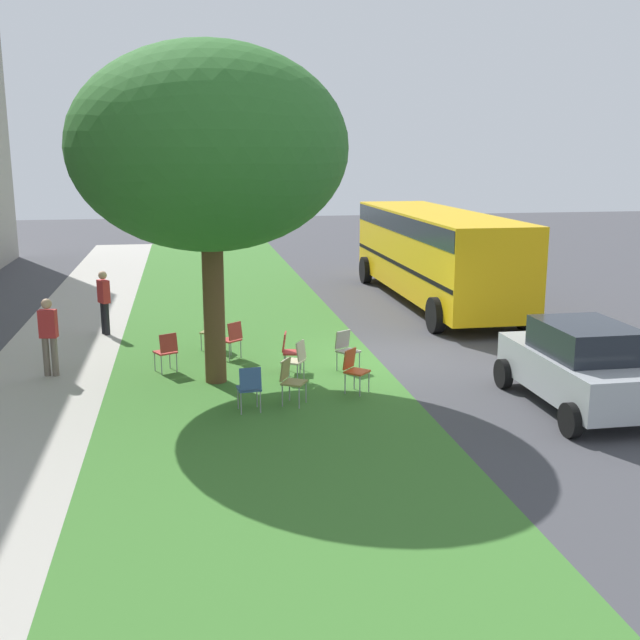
% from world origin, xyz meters
% --- Properties ---
extents(ground, '(80.00, 80.00, 0.00)m').
position_xyz_m(ground, '(0.00, 0.00, 0.00)').
color(ground, '#424247').
extents(grass_verge, '(48.00, 6.00, 0.01)m').
position_xyz_m(grass_verge, '(0.00, 3.20, 0.00)').
color(grass_verge, '#3D752D').
rests_on(grass_verge, ground).
extents(sidewalk_strip, '(48.00, 2.80, 0.01)m').
position_xyz_m(sidewalk_strip, '(0.00, 7.60, 0.00)').
color(sidewalk_strip, '#ADA89E').
rests_on(sidewalk_strip, ground).
extents(street_tree, '(5.50, 5.50, 6.82)m').
position_xyz_m(street_tree, '(-1.05, 3.97, 4.77)').
color(street_tree, brown).
rests_on(street_tree, ground).
extents(chair_0, '(0.57, 0.57, 0.88)m').
position_xyz_m(chair_0, '(-0.69, 1.12, 0.52)').
color(chair_0, '#ADA393').
rests_on(chair_0, ground).
extents(chair_1, '(0.57, 0.57, 0.88)m').
position_xyz_m(chair_1, '(-2.79, 2.63, 0.52)').
color(chair_1, olive).
rests_on(chair_1, ground).
extents(chair_2, '(0.55, 0.56, 0.88)m').
position_xyz_m(chair_2, '(1.61, 3.92, 0.52)').
color(chair_2, olive).
rests_on(chair_2, ground).
extents(chair_3, '(0.49, 0.50, 0.88)m').
position_xyz_m(chair_3, '(-0.61, 2.36, 0.52)').
color(chair_3, '#B7332D').
rests_on(chair_3, ground).
extents(chair_4, '(0.57, 0.57, 0.88)m').
position_xyz_m(chair_4, '(-1.38, 2.32, 0.52)').
color(chair_4, beige).
rests_on(chair_4, ground).
extents(chair_5, '(0.46, 0.46, 0.88)m').
position_xyz_m(chair_5, '(-3.12, 3.44, 0.52)').
color(chair_5, '#335184').
rests_on(chair_5, ground).
extents(chair_6, '(0.59, 0.59, 0.88)m').
position_xyz_m(chair_6, '(-2.28, 1.29, 0.52)').
color(chair_6, '#C64C1E').
rests_on(chair_6, ground).
extents(chair_7, '(0.56, 0.56, 0.88)m').
position_xyz_m(chair_7, '(-0.18, 4.99, 0.52)').
color(chair_7, '#B7332D').
rests_on(chair_7, ground).
extents(chair_8, '(0.59, 0.58, 0.88)m').
position_xyz_m(chair_8, '(0.69, 3.52, 0.52)').
color(chair_8, '#B7332D').
rests_on(chair_8, ground).
extents(parked_car, '(3.70, 1.92, 1.65)m').
position_xyz_m(parked_car, '(-3.95, -2.64, 0.84)').
color(parked_car, '#ADB2B7').
rests_on(parked_car, ground).
extents(school_bus, '(10.40, 2.80, 2.88)m').
position_xyz_m(school_bus, '(6.37, -3.22, 1.76)').
color(school_bus, yellow).
rests_on(school_bus, ground).
extents(pedestrian_0, '(0.26, 0.39, 1.69)m').
position_xyz_m(pedestrian_0, '(-0.02, 7.44, 0.93)').
color(pedestrian_0, '#726659').
rests_on(pedestrian_0, ground).
extents(pedestrian_1, '(0.41, 0.36, 1.69)m').
position_xyz_m(pedestrian_1, '(3.71, 6.65, 0.93)').
color(pedestrian_1, black).
rests_on(pedestrian_1, ground).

